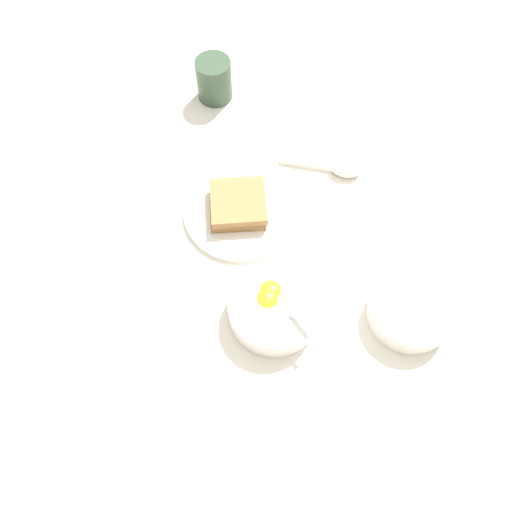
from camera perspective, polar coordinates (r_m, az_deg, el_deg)
ground_plane at (r=0.94m, az=4.51°, el=4.95°), size 3.00×3.00×0.00m
egg_bowl at (r=0.82m, az=2.11°, el=-5.94°), size 0.15×0.15×0.08m
toast_plate at (r=0.93m, az=-1.87°, el=5.07°), size 0.21×0.21×0.01m
toast_sandwich at (r=0.91m, az=-2.08°, el=5.86°), size 0.13×0.13×0.03m
soup_spoon at (r=0.99m, az=9.36°, el=10.04°), size 0.06×0.16×0.03m
congee_bowl at (r=0.86m, az=17.28°, el=-5.95°), size 0.14×0.14×0.05m
drinking_cup at (r=1.09m, az=-4.82°, el=19.55°), size 0.07×0.07×0.09m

